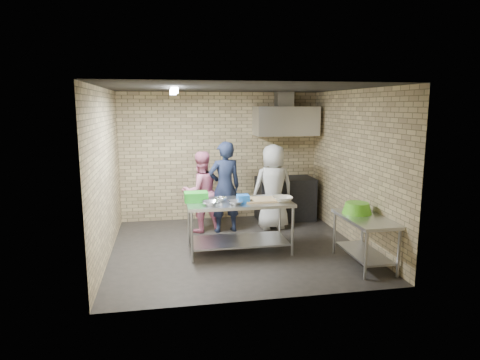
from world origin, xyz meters
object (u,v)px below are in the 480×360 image
Objects in this scene: side_counter at (364,241)px; woman_pink at (201,192)px; man_navy at (225,187)px; blue_tub at (243,199)px; green_basin at (357,208)px; bottle_red at (285,124)px; green_crate at (196,197)px; stove at (285,199)px; woman_white at (273,187)px; prep_table at (239,226)px; bottle_green at (303,125)px.

side_counter is 3.21m from woman_pink.
side_counter is at bearing 121.52° from man_navy.
green_basin is (1.71, -0.58, -0.09)m from blue_tub.
bottle_red reaches higher than blue_tub.
bottle_red is at bearing 58.29° from blue_tub.
green_crate is at bearing 62.49° from woman_pink.
stove is 0.85m from woman_white.
blue_tub is 0.11× the size of man_navy.
woman_pink is at bearing -8.53° from woman_white.
side_counter is at bearing 117.59° from woman_pink.
stove is at bearing -164.81° from man_navy.
prep_table is at bearing 93.61° from woman_pink.
side_counter is 6.67× the size of bottle_red.
green_crate is at bearing -140.13° from stove.
bottle_red is at bearing -158.25° from man_navy.
stove is 8.00× the size of bottle_green.
man_navy is (-1.85, -0.90, -1.14)m from bottle_green.
man_navy reaches higher than stove.
woman_pink is (0.18, 1.15, -0.16)m from green_crate.
prep_table is 1.42m from woman_pink.
bottle_red is 1.55m from woman_white.
green_basin reaches higher than side_counter.
woman_pink is at bearing -157.54° from bottle_red.
bottle_red reaches higher than prep_table.
woman_pink is at bearing -24.35° from man_navy.
stove is 0.68× the size of man_navy.
blue_tub is 1.06× the size of bottle_red.
prep_table is 9.00× the size of blue_tub.
prep_table is at bearing -123.91° from bottle_red.
blue_tub reaches higher than stove.
woman_white is (1.42, -0.07, 0.06)m from woman_pink.
stove is at bearing -151.93° from bottle_green.
stove is 6.26× the size of blue_tub.
green_basin is at bearing -18.01° from green_crate.
woman_pink is at bearing -163.55° from stove.
prep_table is 0.87m from green_crate.
bottle_green is at bearing 28.07° from stove.
green_crate is 2.00× the size of blue_tub.
bottle_red is 0.11× the size of woman_white.
man_navy is at bearing 58.67° from green_crate.
blue_tub is 0.12× the size of woman_pink.
green_crate is 0.22× the size of man_navy.
blue_tub is 1.55m from woman_white.
green_crate is 1.17m from woman_pink.
man_navy is (-1.40, -0.66, 0.43)m from stove.
green_basin is at bearing -90.42° from bottle_green.
side_counter is at bearing -27.56° from prep_table.
man_navy is (0.63, 1.04, -0.06)m from green_crate.
woman_white reaches higher than green_crate.
green_crate is (-2.03, -1.70, 0.49)m from stove.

